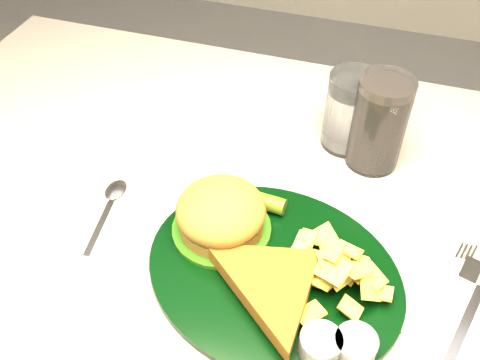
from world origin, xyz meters
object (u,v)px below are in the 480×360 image
Objects in this scene: cola_glass at (379,123)px; fork_napkin at (465,318)px; table at (246,350)px; water_glass at (351,111)px; dinner_plate at (275,256)px.

fork_napkin is at bearing -59.75° from cola_glass.
table is 0.49m from water_glass.
dinner_plate is 2.65× the size of water_glass.
dinner_plate is 0.26m from cola_glass.
table is 0.48m from fork_napkin.
table is at bearing -178.51° from fork_napkin.
fork_napkin reaches higher than table.
cola_glass reaches higher than water_glass.
table is at bearing -117.42° from water_glass.
dinner_plate is 0.28m from water_glass.
cola_glass is at bearing 48.66° from table.
water_glass is at bearing 95.70° from dinner_plate.
table is 9.87× the size of water_glass.
water_glass is at bearing 141.01° from fork_napkin.
water_glass is (0.10, 0.19, 0.44)m from table.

